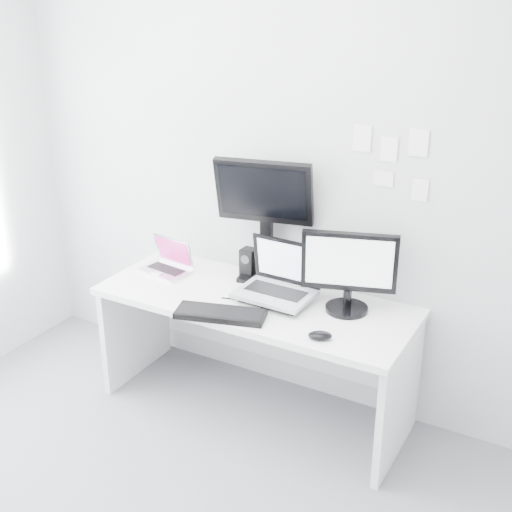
% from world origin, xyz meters
% --- Properties ---
extents(back_wall, '(3.60, 0.00, 3.60)m').
position_xyz_m(back_wall, '(0.00, 1.60, 1.35)').
color(back_wall, silver).
rests_on(back_wall, ground).
extents(desk, '(1.80, 0.70, 0.73)m').
position_xyz_m(desk, '(0.00, 1.25, 0.36)').
color(desk, white).
rests_on(desk, ground).
extents(macbook, '(0.32, 0.26, 0.22)m').
position_xyz_m(macbook, '(-0.66, 1.30, 0.84)').
color(macbook, silver).
rests_on(macbook, desk).
extents(speaker, '(0.10, 0.10, 0.17)m').
position_xyz_m(speaker, '(-0.18, 1.51, 0.82)').
color(speaker, black).
rests_on(speaker, desk).
extents(dell_laptop, '(0.42, 0.33, 0.34)m').
position_xyz_m(dell_laptop, '(0.11, 1.27, 0.90)').
color(dell_laptop, '#AEAFB5').
rests_on(dell_laptop, desk).
extents(rear_monitor, '(0.59, 0.31, 0.76)m').
position_xyz_m(rear_monitor, '(-0.08, 1.51, 1.11)').
color(rear_monitor, black).
rests_on(rear_monitor, desk).
extents(samsung_monitor, '(0.55, 0.38, 0.46)m').
position_xyz_m(samsung_monitor, '(0.51, 1.37, 0.96)').
color(samsung_monitor, black).
rests_on(samsung_monitor, desk).
extents(keyboard, '(0.51, 0.30, 0.03)m').
position_xyz_m(keyboard, '(-0.05, 0.97, 0.75)').
color(keyboard, black).
rests_on(keyboard, desk).
extents(mouse, '(0.14, 0.12, 0.04)m').
position_xyz_m(mouse, '(0.51, 1.01, 0.75)').
color(mouse, black).
rests_on(mouse, desk).
extents(wall_note_0, '(0.10, 0.00, 0.14)m').
position_xyz_m(wall_note_0, '(0.45, 1.59, 1.62)').
color(wall_note_0, white).
rests_on(wall_note_0, back_wall).
extents(wall_note_1, '(0.09, 0.00, 0.13)m').
position_xyz_m(wall_note_1, '(0.60, 1.59, 1.58)').
color(wall_note_1, white).
rests_on(wall_note_1, back_wall).
extents(wall_note_2, '(0.10, 0.00, 0.14)m').
position_xyz_m(wall_note_2, '(0.75, 1.59, 1.63)').
color(wall_note_2, white).
rests_on(wall_note_2, back_wall).
extents(wall_note_3, '(0.11, 0.00, 0.08)m').
position_xyz_m(wall_note_3, '(0.58, 1.59, 1.42)').
color(wall_note_3, white).
rests_on(wall_note_3, back_wall).
extents(wall_note_4, '(0.08, 0.00, 0.12)m').
position_xyz_m(wall_note_4, '(0.78, 1.59, 1.39)').
color(wall_note_4, white).
rests_on(wall_note_4, back_wall).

